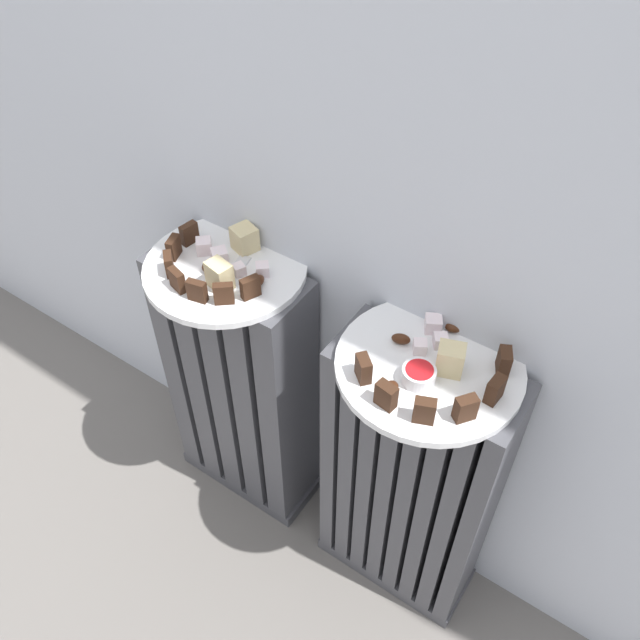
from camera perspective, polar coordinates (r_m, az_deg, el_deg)
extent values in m
plane|color=slate|center=(1.44, -6.89, -24.18)|extent=(6.00, 6.00, 0.00)
cube|color=#47474C|center=(1.58, -5.78, -12.44)|extent=(0.30, 0.13, 0.03)
cube|color=#47474C|center=(1.38, -10.57, -3.15)|extent=(0.05, 0.13, 0.58)
cube|color=#47474C|center=(1.35, -8.70, -4.24)|extent=(0.05, 0.13, 0.58)
cube|color=#47474C|center=(1.33, -6.74, -5.36)|extent=(0.05, 0.13, 0.58)
cube|color=#47474C|center=(1.30, -4.69, -6.53)|extent=(0.05, 0.13, 0.58)
cube|color=#47474C|center=(1.28, -2.55, -7.74)|extent=(0.05, 0.13, 0.58)
cube|color=#47474C|center=(1.47, 6.39, -19.40)|extent=(0.30, 0.13, 0.03)
cube|color=#47474C|center=(1.24, 2.22, -10.36)|extent=(0.03, 0.13, 0.58)
cube|color=#47474C|center=(1.23, 3.72, -11.16)|extent=(0.03, 0.13, 0.58)
cube|color=#47474C|center=(1.22, 5.24, -11.96)|extent=(0.03, 0.13, 0.58)
cube|color=#47474C|center=(1.21, 6.80, -12.77)|extent=(0.03, 0.13, 0.58)
cube|color=#47474C|center=(1.20, 8.38, -13.57)|extent=(0.03, 0.13, 0.58)
cube|color=#47474C|center=(1.20, 10.00, -14.38)|extent=(0.03, 0.13, 0.58)
cube|color=#47474C|center=(1.19, 11.64, -15.18)|extent=(0.03, 0.13, 0.58)
cube|color=#47474C|center=(1.19, 13.30, -15.97)|extent=(0.03, 0.13, 0.58)
cylinder|color=white|center=(1.11, -8.03, 4.39)|extent=(0.27, 0.27, 0.01)
cylinder|color=white|center=(0.97, 9.26, -3.89)|extent=(0.27, 0.27, 0.01)
cube|color=#382114|center=(1.15, -11.03, 7.21)|extent=(0.02, 0.03, 0.04)
cube|color=#382114|center=(1.13, -12.30, 6.03)|extent=(0.02, 0.03, 0.04)
cube|color=#382114|center=(1.10, -12.69, 4.64)|extent=(0.03, 0.03, 0.04)
cube|color=#382114|center=(1.07, -12.03, 3.33)|extent=(0.03, 0.02, 0.04)
cube|color=#382114|center=(1.04, -10.40, 2.44)|extent=(0.03, 0.02, 0.04)
cube|color=#382114|center=(1.03, -8.17, 2.23)|extent=(0.03, 0.03, 0.04)
cube|color=#382114|center=(1.04, -5.93, 2.76)|extent=(0.02, 0.03, 0.04)
cube|color=beige|center=(1.12, -6.41, 6.87)|extent=(0.05, 0.05, 0.04)
cube|color=beige|center=(1.06, -8.52, 3.77)|extent=(0.04, 0.04, 0.05)
cube|color=white|center=(1.11, -8.51, 5.37)|extent=(0.04, 0.04, 0.03)
cube|color=white|center=(1.13, -9.82, 6.20)|extent=(0.03, 0.03, 0.02)
cube|color=white|center=(1.08, -4.90, 4.28)|extent=(0.03, 0.03, 0.02)
cube|color=white|center=(1.08, -6.89, 4.26)|extent=(0.02, 0.02, 0.02)
ellipsoid|color=#3D1E0F|center=(1.06, -5.30, 3.32)|extent=(0.02, 0.03, 0.02)
ellipsoid|color=#3D1E0F|center=(1.10, -9.53, 4.51)|extent=(0.02, 0.03, 0.02)
cube|color=#382114|center=(0.92, 3.71, -4.13)|extent=(0.03, 0.03, 0.04)
cube|color=#382114|center=(0.89, 5.63, -6.38)|extent=(0.03, 0.02, 0.04)
cube|color=#382114|center=(0.88, 8.84, -7.61)|extent=(0.03, 0.03, 0.04)
cube|color=#382114|center=(0.89, 12.25, -7.34)|extent=(0.03, 0.03, 0.04)
cube|color=#382114|center=(0.92, 14.63, -5.73)|extent=(0.02, 0.03, 0.04)
cube|color=#382114|center=(0.96, 15.34, -3.41)|extent=(0.03, 0.03, 0.04)
cube|color=beige|center=(0.94, 11.00, -3.30)|extent=(0.05, 0.04, 0.05)
cube|color=white|center=(0.98, 10.19, -1.74)|extent=(0.03, 0.03, 0.02)
cube|color=white|center=(0.97, 8.48, -2.26)|extent=(0.03, 0.03, 0.02)
cube|color=white|center=(1.00, 9.58, -0.34)|extent=(0.03, 0.03, 0.02)
ellipsoid|color=#3D1E0F|center=(0.97, 6.88, -1.61)|extent=(0.03, 0.02, 0.02)
ellipsoid|color=#3D1E0F|center=(1.01, 11.26, -0.63)|extent=(0.03, 0.03, 0.01)
ellipsoid|color=#3D1E0F|center=(0.92, 6.04, -5.68)|extent=(0.02, 0.03, 0.01)
cylinder|color=white|center=(0.93, 8.38, -4.65)|extent=(0.05, 0.05, 0.02)
cylinder|color=red|center=(0.92, 8.42, -4.41)|extent=(0.04, 0.04, 0.01)
cube|color=silver|center=(1.08, -7.89, 3.25)|extent=(0.02, 0.07, 0.00)
cube|color=silver|center=(1.11, -6.55, 5.04)|extent=(0.02, 0.03, 0.00)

